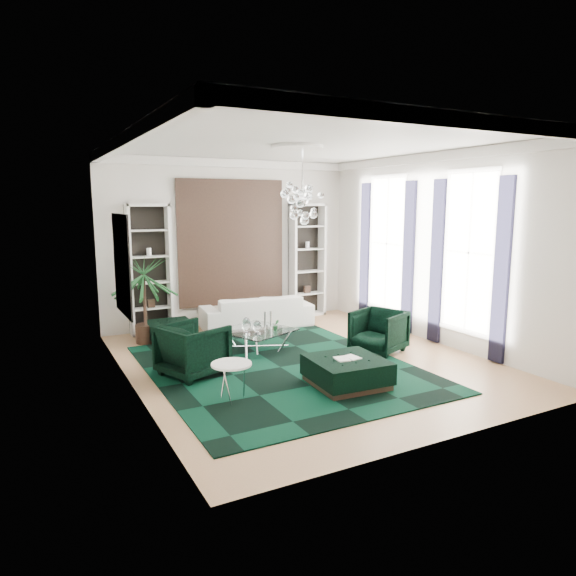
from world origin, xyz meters
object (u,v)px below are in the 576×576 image
sofa (257,311)px  ottoman_front (347,372)px  ottoman_side (170,331)px  side_table (232,383)px  palm (144,288)px  coffee_table (257,340)px  armchair_right (379,331)px  armchair_left (193,350)px

sofa → ottoman_front: (-0.36, -4.17, -0.15)m
sofa → ottoman_side: 2.10m
side_table → ottoman_front: bearing=-7.3°
palm → coffee_table: bearing=-41.2°
armchair_right → ottoman_side: (-3.30, 2.66, -0.21)m
armchair_left → coffee_table: 1.76m
ottoman_front → palm: size_ratio=0.48×
armchair_left → coffee_table: bearing=-81.9°
sofa → coffee_table: 1.90m
sofa → armchair_left: (-2.31, -2.57, 0.07)m
armchair_right → coffee_table: armchair_right is taller
ottoman_front → side_table: bearing=172.7°
side_table → armchair_right: bearing=16.7°
armchair_right → side_table: 3.54m
armchair_left → armchair_right: size_ratio=1.07×
palm → side_table: bearing=-84.3°
sofa → armchair_left: size_ratio=2.61×
sofa → ottoman_front: size_ratio=2.29×
coffee_table → sofa: bearing=65.6°
sofa → coffee_table: bearing=72.2°
coffee_table → ottoman_front: size_ratio=1.08×
sofa → coffee_table: (-0.78, -1.73, -0.16)m
armchair_right → side_table: armchair_right is taller
sofa → armchair_left: bearing=54.7°
armchair_left → ottoman_front: bearing=-150.2°
armchair_right → coffee_table: size_ratio=0.75×
sofa → side_table: 4.50m
ottoman_front → side_table: (-1.82, 0.23, 0.06)m
ottoman_side → ottoman_front: bearing=-66.2°
armchair_left → palm: (-0.24, 2.40, 0.70)m
side_table → armchair_left: bearing=95.7°
sofa → ottoman_side: sofa is taller
armchair_left → ottoman_side: bearing=-26.6°
sofa → palm: palm is taller
armchair_right → ottoman_side: size_ratio=1.01×
ottoman_front → palm: bearing=118.8°
sofa → side_table: (-2.17, -3.94, -0.09)m
sofa → armchair_right: size_ratio=2.80×
sofa → ottoman_side: bearing=13.9°
sofa → armchair_right: armchair_right is taller
armchair_left → coffee_table: size_ratio=0.81×
armchair_right → coffee_table: bearing=-142.9°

